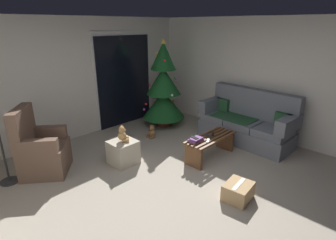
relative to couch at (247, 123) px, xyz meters
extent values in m
plane|color=#9E9384|center=(-2.32, -0.27, -0.40)|extent=(7.00, 7.00, 0.00)
cube|color=silver|center=(-2.32, 2.79, 0.85)|extent=(5.72, 0.12, 2.50)
cube|color=silver|center=(0.54, -0.27, 0.85)|extent=(0.12, 6.00, 2.50)
cube|color=silver|center=(-1.08, 2.72, 0.70)|extent=(1.60, 0.02, 2.20)
cube|color=black|center=(-1.08, 2.70, 0.65)|extent=(1.50, 0.02, 2.10)
cube|color=slate|center=(-0.07, 0.00, -0.23)|extent=(0.83, 1.93, 0.34)
cube|color=slate|center=(-0.11, -0.62, 0.01)|extent=(0.70, 0.62, 0.14)
cube|color=slate|center=(-0.09, 0.00, 0.01)|extent=(0.70, 0.62, 0.14)
cube|color=slate|center=(-0.07, 0.62, 0.01)|extent=(0.70, 0.62, 0.14)
cube|color=slate|center=(0.23, -0.01, 0.38)|extent=(0.27, 1.91, 0.60)
cube|color=slate|center=(-0.10, -0.87, 0.22)|extent=(0.77, 0.23, 0.28)
cube|color=slate|center=(-0.04, 0.87, 0.22)|extent=(0.77, 0.23, 0.28)
cube|color=#234C2D|center=(-0.10, 0.25, 0.09)|extent=(0.63, 0.92, 0.02)
cube|color=#234C2D|center=(0.07, -0.70, 0.22)|extent=(0.13, 0.32, 0.28)
cube|color=#234C2D|center=(0.12, 0.69, 0.22)|extent=(0.13, 0.32, 0.28)
cube|color=brown|center=(-1.15, -0.09, 0.00)|extent=(1.10, 0.05, 0.04)
cube|color=brown|center=(-1.15, 0.00, 0.00)|extent=(1.10, 0.05, 0.04)
cube|color=brown|center=(-1.15, 0.09, 0.00)|extent=(1.10, 0.05, 0.04)
cube|color=brown|center=(-1.15, 0.18, 0.00)|extent=(1.10, 0.05, 0.04)
cube|color=brown|center=(-1.15, 0.26, 0.00)|extent=(1.10, 0.05, 0.04)
cube|color=brown|center=(-1.64, 0.09, -0.21)|extent=(0.05, 0.36, 0.38)
cube|color=brown|center=(-0.66, 0.09, -0.21)|extent=(0.05, 0.36, 0.38)
cube|color=black|center=(-1.05, 0.12, 0.03)|extent=(0.15, 0.12, 0.02)
cube|color=silver|center=(-1.36, 0.00, 0.03)|extent=(0.16, 0.11, 0.02)
cube|color=#333338|center=(-1.16, 0.15, 0.03)|extent=(0.07, 0.16, 0.02)
cube|color=#6B3D7A|center=(-1.50, 0.16, 0.03)|extent=(0.26, 0.18, 0.04)
cube|color=#6B3D7A|center=(-1.50, 0.15, 0.07)|extent=(0.23, 0.16, 0.03)
cube|color=black|center=(-1.52, 0.17, 0.09)|extent=(0.10, 0.16, 0.01)
cylinder|color=#4C1E19|center=(-0.58, 1.88, -0.35)|extent=(0.36, 0.36, 0.10)
cylinder|color=brown|center=(-0.58, 1.88, -0.24)|extent=(0.08, 0.08, 0.12)
cone|color=#14471E|center=(-0.58, 1.88, 0.13)|extent=(1.00, 1.00, 0.63)
cone|color=#14471E|center=(-0.58, 1.88, 0.70)|extent=(0.80, 0.80, 0.63)
cone|color=#14471E|center=(-0.58, 1.88, 1.28)|extent=(0.59, 0.59, 0.63)
sphere|color=white|center=(-0.25, 1.92, 0.55)|extent=(0.06, 0.06, 0.06)
sphere|color=#1E8C33|center=(-0.45, 1.63, 0.79)|extent=(0.06, 0.06, 0.06)
sphere|color=#B233A5|center=(-0.42, 1.65, 0.77)|extent=(0.06, 0.06, 0.06)
sphere|color=#B233A5|center=(-0.97, 2.15, 0.03)|extent=(0.06, 0.06, 0.06)
sphere|color=white|center=(-0.72, 1.72, 1.07)|extent=(0.06, 0.06, 0.06)
sphere|color=white|center=(-0.67, 1.52, 0.44)|extent=(0.06, 0.06, 0.06)
sphere|color=#1E8C33|center=(-0.56, 2.08, 1.11)|extent=(0.06, 0.06, 0.06)
sphere|color=gold|center=(-0.15, 1.99, 0.10)|extent=(0.06, 0.06, 0.06)
sphere|color=red|center=(-0.77, 2.16, 0.58)|extent=(0.06, 0.06, 0.06)
sphere|color=red|center=(-0.69, 1.73, 1.19)|extent=(0.06, 0.06, 0.06)
sphere|color=#B233A5|center=(-0.33, 2.01, 0.79)|extent=(0.06, 0.06, 0.06)
sphere|color=gold|center=(-0.65, 2.02, 1.30)|extent=(0.06, 0.06, 0.06)
sphere|color=red|center=(-0.97, 2.08, 0.18)|extent=(0.06, 0.06, 0.06)
cone|color=#EAD14C|center=(-0.58, 1.88, 1.59)|extent=(0.14, 0.14, 0.12)
cube|color=brown|center=(-3.49, 1.73, -0.24)|extent=(0.96, 0.96, 0.31)
cube|color=brown|center=(-3.49, 1.73, 0.00)|extent=(0.96, 0.96, 0.18)
cube|color=brown|center=(-3.70, 1.89, 0.41)|extent=(0.55, 0.63, 0.64)
cube|color=brown|center=(-3.30, 1.93, 0.20)|extent=(0.54, 0.47, 0.22)
cube|color=brown|center=(-3.64, 1.49, 0.20)|extent=(0.54, 0.47, 0.22)
cylinder|color=#2D2D30|center=(-4.04, 1.85, -0.39)|extent=(0.28, 0.28, 0.02)
cube|color=#B2A893|center=(-2.41, 1.06, -0.19)|extent=(0.44, 0.44, 0.42)
cylinder|color=tan|center=(-2.33, 1.06, 0.06)|extent=(0.13, 0.12, 0.06)
cylinder|color=tan|center=(-2.39, 0.98, 0.06)|extent=(0.13, 0.12, 0.06)
sphere|color=tan|center=(-2.41, 1.06, 0.12)|extent=(0.15, 0.15, 0.15)
sphere|color=tan|center=(-2.41, 1.06, 0.24)|extent=(0.11, 0.11, 0.11)
sphere|color=tan|center=(-2.37, 1.03, 0.23)|extent=(0.04, 0.04, 0.04)
sphere|color=tan|center=(-2.39, 1.09, 0.29)|extent=(0.04, 0.04, 0.04)
sphere|color=tan|center=(-2.43, 1.03, 0.29)|extent=(0.04, 0.04, 0.04)
sphere|color=tan|center=(-2.35, 1.10, 0.13)|extent=(0.06, 0.06, 0.06)
sphere|color=tan|center=(-2.44, 0.99, 0.13)|extent=(0.06, 0.06, 0.06)
cylinder|color=brown|center=(-1.33, 1.49, -0.37)|extent=(0.12, 0.08, 0.06)
cylinder|color=brown|center=(-1.34, 1.59, -0.37)|extent=(0.12, 0.08, 0.06)
sphere|color=brown|center=(-1.27, 1.55, -0.30)|extent=(0.15, 0.15, 0.15)
sphere|color=brown|center=(-1.27, 1.55, -0.18)|extent=(0.11, 0.11, 0.11)
sphere|color=#A37A51|center=(-1.32, 1.54, -0.19)|extent=(0.04, 0.04, 0.04)
sphere|color=brown|center=(-1.27, 1.51, -0.13)|extent=(0.04, 0.04, 0.04)
sphere|color=brown|center=(-1.28, 1.59, -0.13)|extent=(0.04, 0.04, 0.04)
sphere|color=brown|center=(-1.28, 1.48, -0.29)|extent=(0.06, 0.06, 0.06)
sphere|color=brown|center=(-1.30, 1.62, -0.29)|extent=(0.06, 0.06, 0.06)
cube|color=tan|center=(-1.90, -0.94, -0.28)|extent=(0.44, 0.39, 0.24)
cube|color=beige|center=(-1.90, -0.94, -0.16)|extent=(0.37, 0.10, 0.00)
camera|label=1|loc=(-4.87, -2.46, 1.95)|focal=28.44mm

